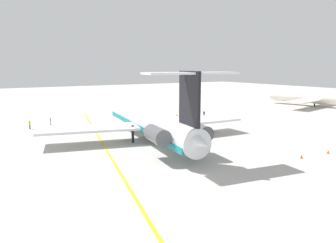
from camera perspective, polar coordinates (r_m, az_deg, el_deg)
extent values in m
plane|color=#B7B5AD|center=(46.69, -9.88, -5.75)|extent=(321.44, 321.44, 0.00)
cylinder|color=silver|center=(54.72, -3.57, 0.04)|extent=(35.71, 8.99, 3.79)
cone|color=silver|center=(71.54, -8.34, 2.24)|extent=(4.44, 4.18, 3.64)
cone|color=silver|center=(38.67, 5.27, -3.53)|extent=(5.94, 4.00, 3.22)
cube|color=teal|center=(54.87, -3.56, -0.84)|extent=(34.94, 8.95, 0.83)
cube|color=silver|center=(53.22, -13.84, -1.23)|extent=(9.68, 16.77, 0.38)
cube|color=silver|center=(59.46, 5.11, 0.15)|extent=(6.60, 16.04, 0.38)
cylinder|color=#515156|center=(42.35, -1.93, -2.41)|extent=(5.01, 2.87, 2.20)
cube|color=silver|center=(42.58, -1.10, -2.34)|extent=(2.99, 1.62, 0.45)
cylinder|color=#515156|center=(44.86, 5.36, -1.76)|extent=(5.01, 2.87, 2.20)
cube|color=silver|center=(44.55, 4.61, -1.83)|extent=(2.99, 1.62, 0.45)
cube|color=black|center=(39.94, 3.77, 4.05)|extent=(5.13, 1.13, 6.71)
cube|color=silver|center=(38.12, -0.04, 8.46)|extent=(4.33, 5.99, 0.27)
cube|color=silver|center=(40.88, 7.92, 8.45)|extent=(4.33, 5.99, 0.27)
cylinder|color=black|center=(65.20, -6.75, 0.02)|extent=(0.42, 0.42, 2.87)
cylinder|color=black|center=(53.01, -6.22, -2.21)|extent=(0.42, 0.42, 2.87)
cylinder|color=black|center=(55.02, -0.16, -1.71)|extent=(0.42, 0.42, 2.87)
cylinder|color=silver|center=(109.88, 24.45, 3.77)|extent=(28.35, 9.50, 3.38)
cone|color=silver|center=(115.76, 17.92, 4.42)|extent=(3.40, 3.74, 3.21)
cube|color=silver|center=(102.40, 22.75, 3.32)|extent=(7.63, 13.68, 0.41)
cube|color=silver|center=(117.51, 25.90, 3.83)|extent=(7.63, 13.68, 0.41)
cylinder|color=black|center=(110.02, 24.39, 3.00)|extent=(0.41, 0.41, 2.28)
cylinder|color=black|center=(79.10, 6.29, 0.97)|extent=(0.10, 0.10, 0.79)
cylinder|color=black|center=(79.08, 6.39, 0.96)|extent=(0.10, 0.10, 0.79)
cylinder|color=#262628|center=(78.99, 6.35, 1.47)|extent=(0.27, 0.27, 0.62)
sphere|color=brown|center=(78.93, 6.35, 1.79)|extent=(0.25, 0.25, 0.25)
cylinder|color=#262628|center=(79.01, 6.22, 1.50)|extent=(0.07, 0.07, 0.53)
cylinder|color=#262628|center=(78.96, 6.47, 1.49)|extent=(0.07, 0.07, 0.53)
cylinder|color=black|center=(72.84, -19.93, -0.31)|extent=(0.10, 0.10, 0.79)
cylinder|color=black|center=(72.98, -19.95, -0.30)|extent=(0.10, 0.10, 0.79)
cylinder|color=gray|center=(72.80, -19.97, 0.24)|extent=(0.26, 0.26, 0.62)
sphere|color=#DBB28E|center=(72.73, -19.99, 0.58)|extent=(0.25, 0.25, 0.25)
cylinder|color=gray|center=(72.63, -19.95, 0.25)|extent=(0.07, 0.07, 0.53)
cylinder|color=gray|center=(72.97, -20.00, 0.29)|extent=(0.07, 0.07, 0.53)
cylinder|color=black|center=(69.84, -23.08, -0.90)|extent=(0.10, 0.10, 0.84)
cylinder|color=black|center=(69.75, -23.17, -0.92)|extent=(0.10, 0.10, 0.84)
cylinder|color=yellow|center=(69.67, -23.17, -0.30)|extent=(0.28, 0.28, 0.66)
sphere|color=#DBB28E|center=(69.60, -23.19, 0.07)|extent=(0.26, 0.26, 0.26)
cylinder|color=yellow|center=(69.77, -23.04, -0.25)|extent=(0.08, 0.08, 0.56)
cylinder|color=yellow|center=(69.56, -23.29, -0.30)|extent=(0.08, 0.08, 0.56)
cone|color=#EA590F|center=(81.21, 1.58, 1.17)|extent=(0.40, 0.40, 0.55)
cone|color=#EA590F|center=(47.64, 22.41, -5.70)|extent=(0.40, 0.40, 0.55)
cone|color=#EA590F|center=(51.73, 26.34, -4.80)|extent=(0.40, 0.40, 0.55)
cube|color=gold|center=(52.21, -11.23, -4.14)|extent=(69.27, 15.99, 0.01)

